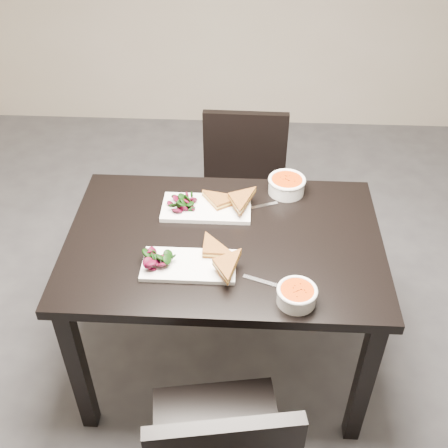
# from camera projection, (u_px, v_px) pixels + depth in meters

# --- Properties ---
(ground) EXTENTS (5.00, 5.00, 0.00)m
(ground) POSITION_uv_depth(u_px,v_px,m) (334.00, 409.00, 2.36)
(ground) COLOR #47474C
(ground) RESTS_ON ground
(table) EXTENTS (1.20, 0.80, 0.75)m
(table) POSITION_uv_depth(u_px,v_px,m) (224.00, 257.00, 2.14)
(table) COLOR black
(table) RESTS_ON ground
(chair_far) EXTENTS (0.43, 0.43, 0.85)m
(chair_far) POSITION_uv_depth(u_px,v_px,m) (243.00, 188.00, 2.78)
(chair_far) COLOR black
(chair_far) RESTS_ON ground
(plate_near) EXTENTS (0.33, 0.17, 0.02)m
(plate_near) POSITION_uv_depth(u_px,v_px,m) (189.00, 265.00, 1.95)
(plate_near) COLOR white
(plate_near) RESTS_ON table
(sandwich_near) EXTENTS (0.17, 0.13, 0.05)m
(sandwich_near) POSITION_uv_depth(u_px,v_px,m) (207.00, 256.00, 1.94)
(sandwich_near) COLOR #AB6523
(sandwich_near) RESTS_ON plate_near
(salad_near) EXTENTS (0.10, 0.09, 0.05)m
(salad_near) POSITION_uv_depth(u_px,v_px,m) (161.00, 258.00, 1.94)
(salad_near) COLOR black
(salad_near) RESTS_ON plate_near
(soup_bowl_near) EXTENTS (0.14, 0.14, 0.06)m
(soup_bowl_near) POSITION_uv_depth(u_px,v_px,m) (297.00, 295.00, 1.81)
(soup_bowl_near) COLOR white
(soup_bowl_near) RESTS_ON table
(cutlery_near) EXTENTS (0.17, 0.08, 0.00)m
(cutlery_near) POSITION_uv_depth(u_px,v_px,m) (268.00, 283.00, 1.89)
(cutlery_near) COLOR silver
(cutlery_near) RESTS_ON table
(plate_far) EXTENTS (0.36, 0.18, 0.02)m
(plate_far) POSITION_uv_depth(u_px,v_px,m) (206.00, 208.00, 2.21)
(plate_far) COLOR white
(plate_far) RESTS_ON table
(sandwich_far) EXTENTS (0.22, 0.21, 0.06)m
(sandwich_far) POSITION_uv_depth(u_px,v_px,m) (222.00, 203.00, 2.17)
(sandwich_far) COLOR #AB6523
(sandwich_far) RESTS_ON plate_far
(salad_far) EXTENTS (0.11, 0.10, 0.05)m
(salad_far) POSITION_uv_depth(u_px,v_px,m) (181.00, 201.00, 2.19)
(salad_far) COLOR black
(salad_far) RESTS_ON plate_far
(soup_bowl_far) EXTENTS (0.16, 0.16, 0.07)m
(soup_bowl_far) POSITION_uv_depth(u_px,v_px,m) (287.00, 184.00, 2.28)
(soup_bowl_far) COLOR white
(soup_bowl_far) RESTS_ON table
(cutlery_far) EXTENTS (0.17, 0.08, 0.00)m
(cutlery_far) POSITION_uv_depth(u_px,v_px,m) (257.00, 207.00, 2.23)
(cutlery_far) COLOR silver
(cutlery_far) RESTS_ON table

